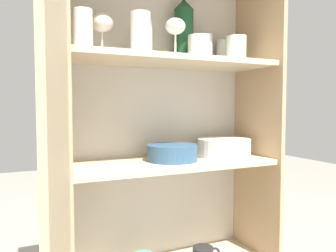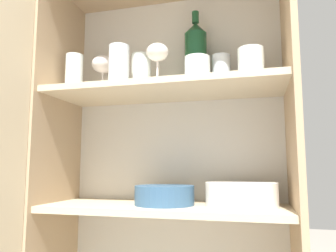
{
  "view_description": "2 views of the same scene",
  "coord_description": "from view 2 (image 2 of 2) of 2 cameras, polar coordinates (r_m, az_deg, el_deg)",
  "views": [
    {
      "loc": [
        -0.51,
        -0.96,
        0.91
      ],
      "look_at": [
        -0.02,
        0.12,
        0.84
      ],
      "focal_mm": 35.0,
      "sensor_mm": 36.0,
      "label": 1
    },
    {
      "loc": [
        0.28,
        -0.87,
        0.82
      ],
      "look_at": [
        0.0,
        0.18,
        0.96
      ],
      "focal_mm": 35.0,
      "sensor_mm": 36.0,
      "label": 2
    }
  ],
  "objects": [
    {
      "name": "plate_stack_white",
      "position": [
        1.03,
        12.66,
        -11.59
      ],
      "size": [
        0.21,
        0.21,
        0.07
      ],
      "color": "white",
      "rests_on": "shelf_board_middle"
    },
    {
      "name": "cupboard_side_left",
      "position": [
        1.22,
        -18.91,
        -11.36
      ],
      "size": [
        0.02,
        0.32,
        1.45
      ],
      "primitive_type": "cube",
      "color": "tan",
      "rests_on": "ground_plane"
    },
    {
      "name": "tumbler_glass_2",
      "position": [
        1.05,
        14.25,
        10.24
      ],
      "size": [
        0.08,
        0.08,
        0.1
      ],
      "color": "white",
      "rests_on": "shelf_board_upper"
    },
    {
      "name": "shelf_board_middle",
      "position": [
        1.06,
        -0.6,
        -14.13
      ],
      "size": [
        0.76,
        0.28,
        0.02
      ],
      "primitive_type": "cube",
      "color": "beige"
    },
    {
      "name": "wine_glass_0",
      "position": [
        1.07,
        -1.84,
        12.29
      ],
      "size": [
        0.07,
        0.07,
        0.13
      ],
      "color": "silver",
      "rests_on": "shelf_board_upper"
    },
    {
      "name": "wine_glass_1",
      "position": [
        1.24,
        -11.29,
        10.17
      ],
      "size": [
        0.08,
        0.08,
        0.15
      ],
      "color": "silver",
      "rests_on": "shelf_board_upper"
    },
    {
      "name": "tumbler_glass_4",
      "position": [
        1.17,
        -4.72,
        9.09
      ],
      "size": [
        0.07,
        0.07,
        0.14
      ],
      "color": "white",
      "rests_on": "shelf_board_upper"
    },
    {
      "name": "tumbler_glass_6",
      "position": [
        1.13,
        9.25,
        9.19
      ],
      "size": [
        0.06,
        0.06,
        0.12
      ],
      "color": "white",
      "rests_on": "shelf_board_upper"
    },
    {
      "name": "tumbler_glass_1",
      "position": [
        1.15,
        14.77,
        8.82
      ],
      "size": [
        0.07,
        0.07,
        0.11
      ],
      "color": "white",
      "rests_on": "shelf_board_upper"
    },
    {
      "name": "shelf_board_upper",
      "position": [
        1.08,
        -0.57,
        6.12
      ],
      "size": [
        0.76,
        0.28,
        0.02
      ],
      "primitive_type": "cube",
      "color": "beige"
    },
    {
      "name": "mixing_bowl_large",
      "position": [
        1.05,
        -0.4,
        -11.81
      ],
      "size": [
        0.19,
        0.19,
        0.06
      ],
      "color": "#33567A",
      "rests_on": "shelf_board_middle"
    },
    {
      "name": "tumbler_glass_3",
      "position": [
        1.1,
        -8.55,
        10.24
      ],
      "size": [
        0.07,
        0.07,
        0.14
      ],
      "color": "white",
      "rests_on": "shelf_board_upper"
    },
    {
      "name": "wine_bottle",
      "position": [
        1.18,
        4.87,
        12.0
      ],
      "size": [
        0.08,
        0.08,
        0.29
      ],
      "color": "#194728",
      "rests_on": "shelf_board_upper"
    },
    {
      "name": "tumbler_glass_5",
      "position": [
        1.07,
        5.12,
        9.44
      ],
      "size": [
        0.08,
        0.08,
        0.09
      ],
      "color": "white",
      "rests_on": "shelf_board_upper"
    },
    {
      "name": "cupboard_back_panel",
      "position": [
        1.2,
        1.35,
        -11.81
      ],
      "size": [
        0.8,
        0.02,
        1.45
      ],
      "primitive_type": "cube",
      "color": "silver",
      "rests_on": "ground_plane"
    },
    {
      "name": "cupboard_side_right",
      "position": [
        1.02,
        21.44,
        -12.12
      ],
      "size": [
        0.02,
        0.32,
        1.45
      ],
      "primitive_type": "cube",
      "color": "tan",
      "rests_on": "ground_plane"
    },
    {
      "name": "tumbler_glass_0",
      "position": [
        1.2,
        -16.03,
        8.77
      ],
      "size": [
        0.06,
        0.06,
        0.13
      ],
      "color": "white",
      "rests_on": "shelf_board_upper"
    }
  ]
}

